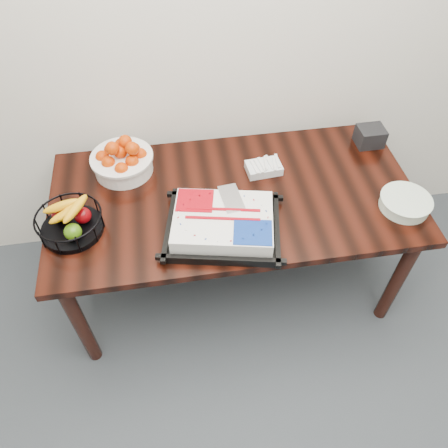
{
  "coord_description": "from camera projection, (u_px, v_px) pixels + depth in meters",
  "views": [
    {
      "loc": [
        -0.28,
        0.51,
        2.28
      ],
      "look_at": [
        -0.09,
        1.75,
        0.83
      ],
      "focal_mm": 35.0,
      "sensor_mm": 36.0,
      "label": 1
    }
  ],
  "objects": [
    {
      "name": "fruit_basket",
      "position": [
        70.0,
        221.0,
        1.95
      ],
      "size": [
        0.3,
        0.3,
        0.16
      ],
      "color": "black",
      "rests_on": "table"
    },
    {
      "name": "tangerine_bowl",
      "position": [
        122.0,
        158.0,
        2.2
      ],
      "size": [
        0.32,
        0.32,
        0.2
      ],
      "color": "white",
      "rests_on": "table"
    },
    {
      "name": "napkin_box",
      "position": [
        370.0,
        136.0,
        2.37
      ],
      "size": [
        0.14,
        0.12,
        0.1
      ],
      "primitive_type": "cube",
      "rotation": [
        0.0,
        0.0,
        0.01
      ],
      "color": "black",
      "rests_on": "table"
    },
    {
      "name": "fork_bag",
      "position": [
        264.0,
        167.0,
        2.24
      ],
      "size": [
        0.19,
        0.13,
        0.05
      ],
      "color": "silver",
      "rests_on": "table"
    },
    {
      "name": "table",
      "position": [
        233.0,
        206.0,
        2.22
      ],
      "size": [
        1.8,
        0.9,
        0.75
      ],
      "color": "black",
      "rests_on": "ground"
    },
    {
      "name": "cake_tray",
      "position": [
        223.0,
        224.0,
        1.96
      ],
      "size": [
        0.58,
        0.49,
        0.1
      ],
      "color": "black",
      "rests_on": "table"
    },
    {
      "name": "plate_stack",
      "position": [
        405.0,
        203.0,
        2.07
      ],
      "size": [
        0.24,
        0.24,
        0.06
      ],
      "color": "white",
      "rests_on": "table"
    }
  ]
}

